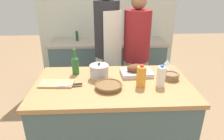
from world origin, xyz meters
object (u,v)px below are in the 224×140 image
(wicker_basket, at_px, (109,86))
(cutting_board, at_px, (57,84))
(wine_glass_left, at_px, (167,62))
(knife_chef, at_px, (71,85))
(mixing_bowl, at_px, (171,76))
(condiment_bottle_short, at_px, (77,36))
(stock_pot, at_px, (99,72))
(wine_bottle_green, at_px, (75,65))
(milk_jug, at_px, (161,77))
(person_cook_aproned, at_px, (107,46))
(juice_jug, at_px, (141,76))
(roasting_pan, at_px, (136,71))
(condiment_bottle_tall, at_px, (111,33))
(person_cook_guest, at_px, (136,52))

(wicker_basket, height_order, cutting_board, wicker_basket)
(wine_glass_left, relative_size, knife_chef, 0.51)
(mixing_bowl, bearing_deg, condiment_bottle_short, 124.59)
(stock_pot, distance_m, knife_chef, 0.32)
(wine_glass_left, bearing_deg, cutting_board, -165.17)
(cutting_board, bearing_deg, mixing_bowl, 3.38)
(cutting_board, height_order, wine_bottle_green, wine_bottle_green)
(stock_pot, height_order, knife_chef, stock_pot)
(wicker_basket, bearing_deg, milk_jug, 2.68)
(wine_bottle_green, distance_m, person_cook_aproned, 0.77)
(juice_jug, relative_size, milk_jug, 1.01)
(roasting_pan, bearing_deg, juice_jug, -89.87)
(wicker_basket, relative_size, stock_pot, 1.31)
(condiment_bottle_tall, bearing_deg, person_cook_guest, -69.93)
(juice_jug, xyz_separation_m, wine_bottle_green, (-0.64, 0.31, 0.01))
(wicker_basket, distance_m, wine_bottle_green, 0.48)
(roasting_pan, xyz_separation_m, person_cook_guest, (0.12, 0.72, -0.02))
(stock_pot, bearing_deg, roasting_pan, 8.27)
(knife_chef, height_order, person_cook_aproned, person_cook_aproned)
(condiment_bottle_tall, bearing_deg, roasting_pan, -82.86)
(knife_chef, xyz_separation_m, person_cook_aproned, (0.36, 0.98, 0.09))
(milk_jug, distance_m, condiment_bottle_short, 2.00)
(cutting_board, distance_m, condiment_bottle_short, 1.68)
(condiment_bottle_short, height_order, person_cook_aproned, person_cook_aproned)
(roasting_pan, xyz_separation_m, juice_jug, (0.00, -0.25, 0.05))
(wine_glass_left, height_order, person_cook_guest, person_cook_guest)
(juice_jug, bearing_deg, person_cook_guest, 83.21)
(wine_bottle_green, xyz_separation_m, condiment_bottle_tall, (0.44, 1.53, -0.02))
(milk_jug, xyz_separation_m, wine_glass_left, (0.18, 0.38, -0.01))
(condiment_bottle_short, height_order, person_cook_guest, person_cook_guest)
(stock_pot, xyz_separation_m, mixing_bowl, (0.72, -0.06, -0.03))
(milk_jug, distance_m, condiment_bottle_tall, 1.89)
(roasting_pan, height_order, wine_glass_left, wine_glass_left)
(wicker_basket, relative_size, milk_jug, 1.19)
(mixing_bowl, xyz_separation_m, person_cook_guest, (-0.21, 0.84, -0.01))
(condiment_bottle_tall, bearing_deg, juice_jug, -83.82)
(mixing_bowl, bearing_deg, wine_glass_left, 83.41)
(wicker_basket, bearing_deg, person_cook_aproned, 89.27)
(roasting_pan, xyz_separation_m, knife_chef, (-0.65, -0.24, -0.02))
(roasting_pan, relative_size, condiment_bottle_short, 1.96)
(mixing_bowl, distance_m, person_cook_aproned, 1.06)
(person_cook_guest, bearing_deg, wicker_basket, -127.06)
(mixing_bowl, bearing_deg, wicker_basket, -165.23)
(cutting_board, xyz_separation_m, wine_glass_left, (1.15, 0.30, 0.08))
(mixing_bowl, xyz_separation_m, wine_glass_left, (0.03, 0.24, 0.05))
(condiment_bottle_short, bearing_deg, cutting_board, -90.18)
(wine_bottle_green, bearing_deg, person_cook_aproned, 63.09)
(wine_glass_left, distance_m, condiment_bottle_tall, 1.57)
(mixing_bowl, distance_m, person_cook_guest, 0.87)
(mixing_bowl, xyz_separation_m, knife_chef, (-0.98, -0.12, -0.02))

